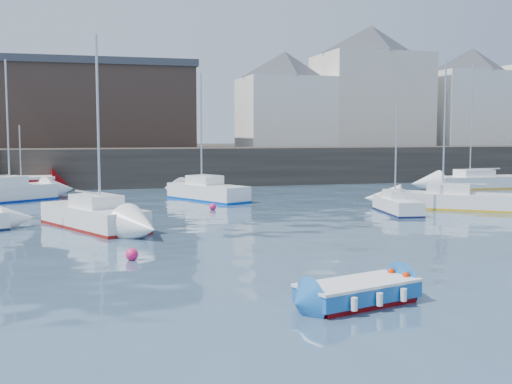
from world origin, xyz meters
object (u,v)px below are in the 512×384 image
object	(u,v)px
blue_dinghy	(358,292)
buoy_near	(132,260)
sailboat_d	(454,200)
sailboat_c	(397,205)
sailboat_g	(477,182)
buoy_far	(213,210)
sailboat_b	(94,216)
sailboat_h	(0,193)
sailboat_f	(207,191)

from	to	relation	value
blue_dinghy	buoy_near	distance (m)	8.62
sailboat_d	blue_dinghy	bearing A→B (deg)	-128.56
sailboat_c	sailboat_d	bearing A→B (deg)	11.26
sailboat_g	buoy_far	size ratio (longest dim) A/B	24.15
sailboat_c	sailboat_g	xyz separation A→B (m)	(13.07, 11.97, 0.09)
sailboat_b	buoy_far	xyz separation A→B (m)	(6.44, 5.25, -0.54)
buoy_near	buoy_far	world-z (taller)	buoy_near
sailboat_d	buoy_far	xyz separation A→B (m)	(-12.89, 3.25, -0.50)
blue_dinghy	sailboat_h	xyz separation A→B (m)	(-11.12, 27.42, 0.23)
sailboat_g	sailboat_h	xyz separation A→B (m)	(-33.77, -0.63, 0.04)
buoy_far	blue_dinghy	bearing A→B (deg)	-91.53
sailboat_h	buoy_far	world-z (taller)	sailboat_h
sailboat_d	sailboat_f	xyz separation A→B (m)	(-12.20, 8.28, 0.06)
sailboat_f	sailboat_h	xyz separation A→B (m)	(-12.34, 2.30, 0.01)
sailboat_b	sailboat_c	xyz separation A→B (m)	(15.49, 1.23, -0.11)
sailboat_b	buoy_near	size ratio (longest dim) A/B	19.97
blue_dinghy	buoy_far	xyz separation A→B (m)	(0.54, 20.10, -0.33)
sailboat_h	sailboat_d	bearing A→B (deg)	-23.31
blue_dinghy	sailboat_g	bearing A→B (deg)	51.08
blue_dinghy	sailboat_g	distance (m)	36.06
sailboat_h	blue_dinghy	bearing A→B (deg)	-67.94
sailboat_f	buoy_near	distance (m)	19.03
blue_dinghy	sailboat_h	world-z (taller)	sailboat_h
sailboat_d	sailboat_f	bearing A→B (deg)	145.85
sailboat_f	sailboat_h	distance (m)	12.56
sailboat_d	sailboat_g	size ratio (longest dim) A/B	0.89
buoy_near	sailboat_b	bearing A→B (deg)	97.62
sailboat_b	buoy_far	world-z (taller)	sailboat_b
blue_dinghy	sailboat_f	distance (m)	25.15
blue_dinghy	buoy_near	world-z (taller)	blue_dinghy
blue_dinghy	sailboat_f	world-z (taller)	sailboat_f
sailboat_b	buoy_far	distance (m)	8.33
sailboat_d	sailboat_g	bearing A→B (deg)	50.55
sailboat_h	buoy_far	distance (m)	13.78
sailboat_d	sailboat_h	world-z (taller)	sailboat_h
buoy_near	sailboat_f	bearing A→B (deg)	71.30
sailboat_h	buoy_near	distance (m)	21.26
buoy_far	sailboat_f	bearing A→B (deg)	82.15
sailboat_d	sailboat_c	bearing A→B (deg)	-168.74
sailboat_h	buoy_far	bearing A→B (deg)	-32.17
blue_dinghy	sailboat_g	xyz separation A→B (m)	(22.65, 28.05, 0.20)
blue_dinghy	sailboat_h	bearing A→B (deg)	112.06
buoy_near	sailboat_h	bearing A→B (deg)	107.09
blue_dinghy	sailboat_c	world-z (taller)	sailboat_c
sailboat_g	buoy_far	xyz separation A→B (m)	(-22.11, -7.96, -0.53)
sailboat_b	sailboat_c	bearing A→B (deg)	4.55
sailboat_d	sailboat_b	bearing A→B (deg)	-174.10
sailboat_g	buoy_far	world-z (taller)	sailboat_g
sailboat_c	sailboat_h	xyz separation A→B (m)	(-20.70, 11.35, 0.13)
sailboat_c	sailboat_b	bearing A→B (deg)	-175.45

